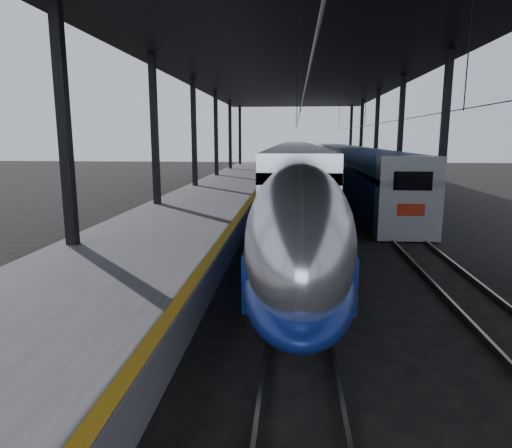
# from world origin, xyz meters

# --- Properties ---
(ground) EXTENTS (160.00, 160.00, 0.00)m
(ground) POSITION_xyz_m (0.00, 0.00, 0.00)
(ground) COLOR black
(ground) RESTS_ON ground
(platform) EXTENTS (6.00, 80.00, 1.00)m
(platform) POSITION_xyz_m (-3.50, 20.00, 0.50)
(platform) COLOR #4C4C4F
(platform) RESTS_ON ground
(yellow_strip) EXTENTS (0.30, 80.00, 0.01)m
(yellow_strip) POSITION_xyz_m (-0.70, 20.00, 1.00)
(yellow_strip) COLOR gold
(yellow_strip) RESTS_ON platform
(rails) EXTENTS (6.52, 80.00, 0.16)m
(rails) POSITION_xyz_m (4.50, 20.00, 0.08)
(rails) COLOR slate
(rails) RESTS_ON ground
(canopy) EXTENTS (18.00, 75.00, 9.47)m
(canopy) POSITION_xyz_m (1.90, 20.00, 9.12)
(canopy) COLOR black
(canopy) RESTS_ON ground
(tgv_train) EXTENTS (2.88, 65.20, 4.13)m
(tgv_train) POSITION_xyz_m (2.00, 29.37, 1.93)
(tgv_train) COLOR silver
(tgv_train) RESTS_ON ground
(second_train) EXTENTS (2.78, 56.05, 3.83)m
(second_train) POSITION_xyz_m (7.00, 37.73, 1.94)
(second_train) COLOR navy
(second_train) RESTS_ON ground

